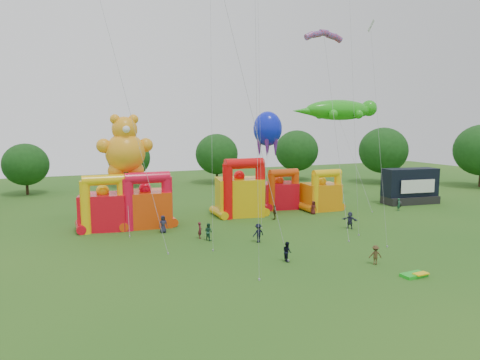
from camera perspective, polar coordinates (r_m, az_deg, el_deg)
name	(u,v)px	position (r m, az deg, el deg)	size (l,w,h in m)	color
ground	(381,294)	(31.77, 18.28, -14.24)	(160.00, 160.00, 0.00)	#215618
tree_ring	(364,204)	(29.76, 16.26, -3.07)	(124.86, 126.97, 12.07)	#352314
bouncy_castle_0	(104,208)	(49.21, -17.74, -3.62)	(5.55, 4.80, 6.20)	red
bouncy_castle_1	(146,205)	(49.55, -12.42, -3.32)	(5.88, 4.90, 6.33)	#EF420C
bouncy_castle_2	(240,194)	(54.01, 0.02, -1.83)	(6.34, 5.45, 7.37)	#E5AF0C
bouncy_castle_3	(280,193)	(58.85, 5.29, -1.73)	(5.18, 4.41, 5.55)	red
bouncy_castle_4	(322,194)	(58.46, 10.85, -1.87)	(4.76, 3.91, 5.61)	orange
stage_trailer	(410,186)	(66.92, 21.73, -0.80)	(8.33, 3.96, 5.16)	black
teddy_bear_kite	(126,157)	(48.76, -15.00, 3.00)	(6.13, 7.00, 12.69)	orange
gecko_kite	(348,142)	(64.34, 14.26, 4.95)	(14.99, 13.28, 15.29)	green
octopus_kite	(267,155)	(55.20, 3.58, 3.38)	(3.99, 5.17, 13.24)	#0E1CD4
parafoil_kites	(195,100)	(40.30, -6.01, 10.55)	(29.35, 15.79, 30.20)	red
diamond_kites	(287,86)	(42.83, 6.35, 12.29)	(18.40, 20.72, 36.65)	red
folded_kite_bundle	(415,275)	(35.93, 22.27, -11.61)	(2.05, 1.19, 0.31)	green
spectator_0	(163,224)	(46.48, -10.21, -5.81)	(0.92, 0.60, 1.88)	#23233B
spectator_1	(200,230)	(43.80, -5.36, -6.68)	(0.62, 0.40, 1.69)	#581923
spectator_2	(208,232)	(43.00, -4.23, -6.90)	(0.85, 0.66, 1.75)	#1D4832
spectator_3	(258,233)	(42.19, 2.46, -7.08)	(1.21, 0.70, 1.87)	black
spectator_4	(275,212)	(52.13, 4.63, -4.30)	(1.06, 0.44, 1.80)	#393416
spectator_5	(350,220)	(49.07, 14.44, -5.21)	(1.76, 0.56, 1.89)	#2B2D47
spectator_6	(313,208)	(55.77, 9.76, -3.65)	(0.84, 0.55, 1.72)	#511917
spectator_7	(399,204)	(60.99, 20.43, -3.07)	(0.62, 0.41, 1.69)	#1C4833
spectator_8	(287,252)	(36.80, 6.30, -9.46)	(0.83, 0.64, 1.70)	black
spectator_9	(375,255)	(37.52, 17.59, -9.50)	(1.05, 0.60, 1.63)	#49361D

